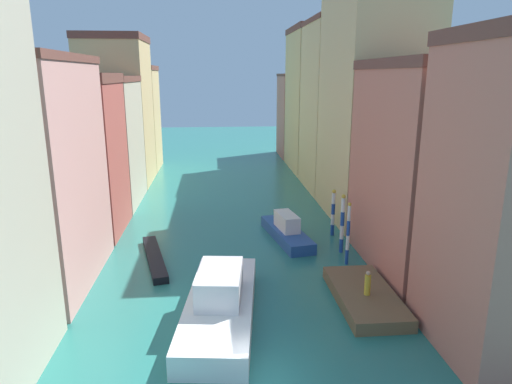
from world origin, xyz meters
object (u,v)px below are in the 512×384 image
mooring_pole_0 (348,233)px  vaporetto_white (220,303)px  waterfront_dock (365,296)px  mooring_pole_1 (342,223)px  gondola_black (155,258)px  mooring_pole_2 (333,212)px  person_on_dock (368,284)px  motorboat_0 (287,231)px

mooring_pole_0 → vaporetto_white: mooring_pole_0 is taller
waterfront_dock → mooring_pole_1: bearing=84.7°
mooring_pole_0 → mooring_pole_1: size_ratio=1.00×
waterfront_dock → vaporetto_white: 8.69m
mooring_pole_0 → gondola_black: mooring_pole_0 is taller
mooring_pole_1 → mooring_pole_0: bearing=-95.1°
mooring_pole_2 → mooring_pole_1: bearing=-94.4°
waterfront_dock → person_on_dock: bearing=-96.5°
person_on_dock → mooring_pole_0: size_ratio=0.32×
vaporetto_white → gondola_black: 9.71m
waterfront_dock → gondola_black: size_ratio=0.89×
mooring_pole_1 → gondola_black: (-14.00, -0.52, -2.08)m
mooring_pole_2 → motorboat_0: 4.26m
person_on_dock → waterfront_dock: bearing=83.5°
mooring_pole_1 → motorboat_0: bearing=139.2°
gondola_black → mooring_pole_2: bearing=16.9°
waterfront_dock → mooring_pole_0: bearing=84.7°
mooring_pole_1 → vaporetto_white: 13.03m
waterfront_dock → mooring_pole_2: bearing=85.0°
motorboat_0 → person_on_dock: bearing=-75.8°
person_on_dock → mooring_pole_0: mooring_pole_0 is taller
gondola_black → mooring_pole_1: bearing=2.1°
waterfront_dock → vaporetto_white: vaporetto_white is taller
person_on_dock → mooring_pole_1: mooring_pole_1 is taller
mooring_pole_1 → gondola_black: 14.16m
mooring_pole_2 → vaporetto_white: 16.06m
person_on_dock → mooring_pole_0: bearing=84.6°
mooring_pole_1 → mooring_pole_2: 3.85m
waterfront_dock → mooring_pole_0: mooring_pole_0 is taller
person_on_dock → mooring_pole_0: 6.21m
mooring_pole_1 → motorboat_0: (-3.71, 3.20, -1.61)m
mooring_pole_0 → mooring_pole_2: (0.50, 6.07, -0.30)m
person_on_dock → gondola_black: (-13.22, 7.85, -1.18)m
person_on_dock → mooring_pole_1: size_ratio=0.32×
person_on_dock → motorboat_0: person_on_dock is taller
waterfront_dock → vaporetto_white: bearing=-172.5°
mooring_pole_1 → vaporetto_white: size_ratio=0.40×
person_on_dock → gondola_black: 15.41m
person_on_dock → motorboat_0: 11.95m
mooring_pole_1 → mooring_pole_2: (0.29, 3.82, -0.30)m
mooring_pole_1 → vaporetto_white: mooring_pole_1 is taller
mooring_pole_0 → motorboat_0: size_ratio=0.56×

